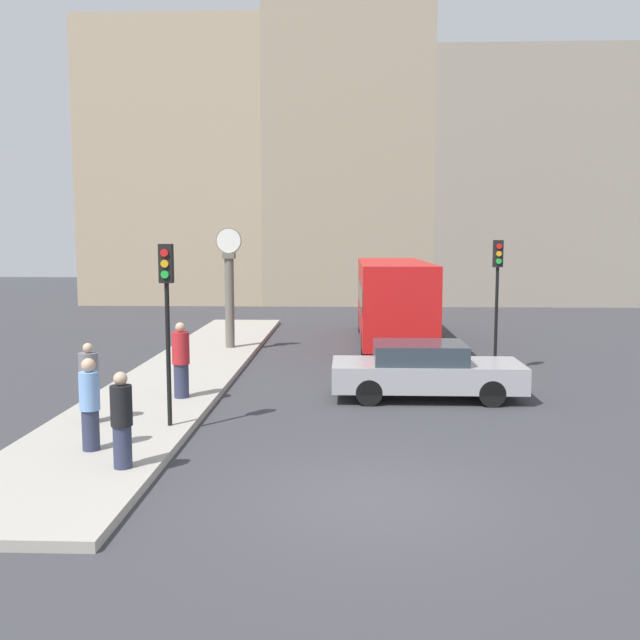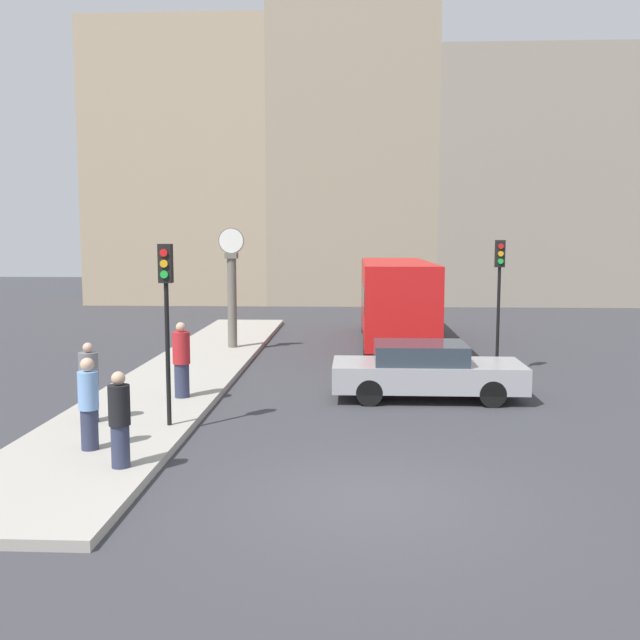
{
  "view_description": "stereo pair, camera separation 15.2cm",
  "coord_description": "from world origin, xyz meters",
  "px_view_note": "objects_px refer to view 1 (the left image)",
  "views": [
    {
      "loc": [
        -0.4,
        -10.29,
        3.88
      ],
      "look_at": [
        -1.02,
        5.42,
        2.07
      ],
      "focal_mm": 40.0,
      "sensor_mm": 36.0,
      "label": 1
    },
    {
      "loc": [
        -0.25,
        -10.28,
        3.88
      ],
      "look_at": [
        -1.02,
        5.42,
        2.07
      ],
      "focal_mm": 40.0,
      "sensor_mm": 36.0,
      "label": 2
    }
  ],
  "objects_px": {
    "street_clock": "(229,289)",
    "pedestrian_red_top": "(181,361)",
    "pedestrian_blue_stripe": "(90,404)",
    "pedestrian_black_jacket": "(122,420)",
    "traffic_light_near": "(167,296)",
    "bus_distant": "(392,297)",
    "traffic_light_far": "(497,279)",
    "pedestrian_grey_jacket": "(89,384)",
    "sedan_car": "(425,370)"
  },
  "relations": [
    {
      "from": "pedestrian_blue_stripe",
      "to": "pedestrian_grey_jacket",
      "type": "xyz_separation_m",
      "value": [
        -0.69,
        1.86,
        -0.02
      ]
    },
    {
      "from": "pedestrian_blue_stripe",
      "to": "pedestrian_red_top",
      "type": "distance_m",
      "value": 4.25
    },
    {
      "from": "pedestrian_black_jacket",
      "to": "pedestrian_blue_stripe",
      "type": "distance_m",
      "value": 1.28
    },
    {
      "from": "bus_distant",
      "to": "traffic_light_near",
      "type": "distance_m",
      "value": 13.6
    },
    {
      "from": "traffic_light_near",
      "to": "street_clock",
      "type": "distance_m",
      "value": 10.27
    },
    {
      "from": "sedan_car",
      "to": "pedestrian_grey_jacket",
      "type": "bearing_deg",
      "value": -155.8
    },
    {
      "from": "bus_distant",
      "to": "traffic_light_near",
      "type": "relative_size",
      "value": 2.66
    },
    {
      "from": "bus_distant",
      "to": "pedestrian_grey_jacket",
      "type": "bearing_deg",
      "value": -119.04
    },
    {
      "from": "pedestrian_black_jacket",
      "to": "traffic_light_near",
      "type": "bearing_deg",
      "value": 87.64
    },
    {
      "from": "bus_distant",
      "to": "pedestrian_red_top",
      "type": "xyz_separation_m",
      "value": [
        -5.54,
        -10.02,
        -0.68
      ]
    },
    {
      "from": "traffic_light_far",
      "to": "street_clock",
      "type": "xyz_separation_m",
      "value": [
        -8.25,
        3.69,
        -0.57
      ]
    },
    {
      "from": "street_clock",
      "to": "pedestrian_red_top",
      "type": "relative_size",
      "value": 2.29
    },
    {
      "from": "pedestrian_blue_stripe",
      "to": "pedestrian_red_top",
      "type": "relative_size",
      "value": 0.92
    },
    {
      "from": "traffic_light_near",
      "to": "pedestrian_blue_stripe",
      "type": "xyz_separation_m",
      "value": [
        -0.98,
        -1.7,
        -1.77
      ]
    },
    {
      "from": "sedan_car",
      "to": "street_clock",
      "type": "xyz_separation_m",
      "value": [
        -5.9,
        6.9,
        1.47
      ]
    },
    {
      "from": "traffic_light_near",
      "to": "bus_distant",
      "type": "bearing_deg",
      "value": 67.47
    },
    {
      "from": "pedestrian_red_top",
      "to": "street_clock",
      "type": "bearing_deg",
      "value": 90.97
    },
    {
      "from": "bus_distant",
      "to": "traffic_light_far",
      "type": "height_order",
      "value": "traffic_light_far"
    },
    {
      "from": "pedestrian_black_jacket",
      "to": "pedestrian_red_top",
      "type": "distance_m",
      "value": 5.15
    },
    {
      "from": "pedestrian_blue_stripe",
      "to": "pedestrian_black_jacket",
      "type": "bearing_deg",
      "value": -47.37
    },
    {
      "from": "traffic_light_near",
      "to": "pedestrian_red_top",
      "type": "relative_size",
      "value": 2.03
    },
    {
      "from": "bus_distant",
      "to": "traffic_light_far",
      "type": "xyz_separation_m",
      "value": [
        2.58,
        -5.97,
        1.02
      ]
    },
    {
      "from": "traffic_light_far",
      "to": "street_clock",
      "type": "distance_m",
      "value": 9.06
    },
    {
      "from": "traffic_light_far",
      "to": "street_clock",
      "type": "relative_size",
      "value": 0.94
    },
    {
      "from": "traffic_light_near",
      "to": "traffic_light_far",
      "type": "relative_size",
      "value": 0.94
    },
    {
      "from": "traffic_light_near",
      "to": "pedestrian_grey_jacket",
      "type": "bearing_deg",
      "value": 174.55
    },
    {
      "from": "street_clock",
      "to": "pedestrian_red_top",
      "type": "distance_m",
      "value": 7.82
    },
    {
      "from": "sedan_car",
      "to": "pedestrian_black_jacket",
      "type": "distance_m",
      "value": 8.16
    },
    {
      "from": "pedestrian_red_top",
      "to": "pedestrian_grey_jacket",
      "type": "height_order",
      "value": "pedestrian_red_top"
    },
    {
      "from": "bus_distant",
      "to": "pedestrian_red_top",
      "type": "distance_m",
      "value": 11.47
    },
    {
      "from": "traffic_light_far",
      "to": "pedestrian_blue_stripe",
      "type": "xyz_separation_m",
      "value": [
        -8.75,
        -8.25,
        -1.76
      ]
    },
    {
      "from": "traffic_light_near",
      "to": "pedestrian_black_jacket",
      "type": "xyz_separation_m",
      "value": [
        -0.11,
        -2.64,
        -1.8
      ]
    },
    {
      "from": "bus_distant",
      "to": "pedestrian_black_jacket",
      "type": "height_order",
      "value": "bus_distant"
    },
    {
      "from": "sedan_car",
      "to": "street_clock",
      "type": "relative_size",
      "value": 1.12
    },
    {
      "from": "pedestrian_red_top",
      "to": "pedestrian_grey_jacket",
      "type": "relative_size",
      "value": 1.09
    },
    {
      "from": "pedestrian_black_jacket",
      "to": "pedestrian_grey_jacket",
      "type": "distance_m",
      "value": 3.21
    },
    {
      "from": "traffic_light_far",
      "to": "pedestrian_grey_jacket",
      "type": "relative_size",
      "value": 2.34
    },
    {
      "from": "traffic_light_near",
      "to": "traffic_light_far",
      "type": "xyz_separation_m",
      "value": [
        7.78,
        6.55,
        -0.01
      ]
    },
    {
      "from": "pedestrian_black_jacket",
      "to": "traffic_light_far",
      "type": "bearing_deg",
      "value": 49.39
    },
    {
      "from": "bus_distant",
      "to": "traffic_light_far",
      "type": "relative_size",
      "value": 2.51
    },
    {
      "from": "sedan_car",
      "to": "street_clock",
      "type": "bearing_deg",
      "value": 130.56
    },
    {
      "from": "bus_distant",
      "to": "pedestrian_black_jacket",
      "type": "relative_size",
      "value": 6.06
    },
    {
      "from": "traffic_light_near",
      "to": "pedestrian_red_top",
      "type": "distance_m",
      "value": 3.05
    },
    {
      "from": "pedestrian_blue_stripe",
      "to": "pedestrian_grey_jacket",
      "type": "bearing_deg",
      "value": 110.47
    },
    {
      "from": "street_clock",
      "to": "sedan_car",
      "type": "bearing_deg",
      "value": -49.44
    },
    {
      "from": "sedan_car",
      "to": "pedestrian_grey_jacket",
      "type": "distance_m",
      "value": 7.78
    },
    {
      "from": "sedan_car",
      "to": "bus_distant",
      "type": "bearing_deg",
      "value": 91.42
    },
    {
      "from": "pedestrian_black_jacket",
      "to": "pedestrian_grey_jacket",
      "type": "xyz_separation_m",
      "value": [
        -1.56,
        2.8,
        0.02
      ]
    },
    {
      "from": "traffic_light_far",
      "to": "pedestrian_grey_jacket",
      "type": "bearing_deg",
      "value": -145.9
    },
    {
      "from": "pedestrian_grey_jacket",
      "to": "bus_distant",
      "type": "bearing_deg",
      "value": 60.96
    }
  ]
}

